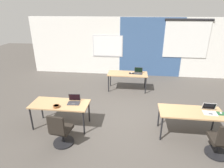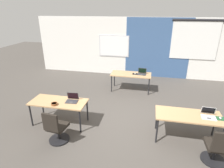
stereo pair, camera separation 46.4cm
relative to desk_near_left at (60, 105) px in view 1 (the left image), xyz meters
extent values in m
plane|color=#47423D|center=(1.75, 0.60, -0.66)|extent=(24.00, 24.00, 0.00)
cube|color=silver|center=(1.75, 4.80, 0.74)|extent=(10.00, 0.20, 2.80)
cube|color=#385684|center=(2.75, 4.69, 0.74)|extent=(2.97, 0.01, 2.80)
cube|color=#B7B7BC|center=(0.67, 4.69, 0.78)|extent=(1.48, 0.02, 1.04)
cube|color=white|center=(0.67, 4.68, 0.78)|extent=(1.40, 0.02, 0.96)
cube|color=white|center=(4.33, 4.67, 1.16)|extent=(2.00, 0.02, 1.66)
cylinder|color=black|center=(4.33, 4.67, 2.04)|extent=(2.10, 0.10, 0.10)
cube|color=tan|center=(0.00, 0.00, 0.04)|extent=(1.60, 0.70, 0.04)
cylinder|color=black|center=(-0.74, -0.30, -0.32)|extent=(0.04, 0.04, 0.68)
cylinder|color=black|center=(0.74, -0.30, -0.32)|extent=(0.04, 0.04, 0.68)
cylinder|color=black|center=(-0.74, 0.30, -0.32)|extent=(0.04, 0.04, 0.68)
cylinder|color=black|center=(0.74, 0.30, -0.32)|extent=(0.04, 0.04, 0.68)
cube|color=tan|center=(3.50, 0.00, 0.04)|extent=(1.60, 0.70, 0.04)
cylinder|color=black|center=(2.76, -0.30, -0.32)|extent=(0.04, 0.04, 0.68)
cylinder|color=black|center=(4.24, -0.30, -0.32)|extent=(0.04, 0.04, 0.68)
cylinder|color=black|center=(2.76, 0.30, -0.32)|extent=(0.04, 0.04, 0.68)
cylinder|color=black|center=(4.24, 0.30, -0.32)|extent=(0.04, 0.04, 0.68)
cube|color=tan|center=(1.75, 2.80, 0.04)|extent=(1.60, 0.70, 0.04)
cylinder|color=black|center=(1.01, 2.50, -0.32)|extent=(0.04, 0.04, 0.68)
cylinder|color=black|center=(2.49, 2.50, -0.32)|extent=(0.04, 0.04, 0.68)
cylinder|color=black|center=(1.01, 3.10, -0.32)|extent=(0.04, 0.04, 0.68)
cylinder|color=black|center=(2.49, 3.10, -0.32)|extent=(0.04, 0.04, 0.68)
cube|color=#333338|center=(2.18, 2.80, 0.07)|extent=(0.35, 0.26, 0.02)
cube|color=#4C4C4F|center=(2.17, 2.74, 0.08)|extent=(0.09, 0.07, 0.00)
cube|color=#333338|center=(2.19, 2.93, 0.19)|extent=(0.33, 0.08, 0.22)
cube|color=black|center=(2.19, 2.93, 0.19)|extent=(0.30, 0.07, 0.19)
cube|color=black|center=(1.92, 2.81, 0.06)|extent=(0.22, 0.19, 0.00)
ellipsoid|color=#B2B2B7|center=(1.92, 2.81, 0.08)|extent=(0.09, 0.11, 0.03)
cube|color=#333338|center=(0.38, 0.05, 0.07)|extent=(0.35, 0.26, 0.02)
cube|color=#4C4C4F|center=(0.39, 0.00, 0.08)|extent=(0.09, 0.07, 0.00)
cube|color=#333338|center=(0.37, 0.19, 0.19)|extent=(0.33, 0.09, 0.22)
cube|color=black|center=(0.37, 0.18, 0.19)|extent=(0.30, 0.07, 0.19)
cylinder|color=black|center=(0.32, -0.73, -0.64)|extent=(0.52, 0.52, 0.04)
cylinder|color=black|center=(0.32, -0.73, -0.45)|extent=(0.06, 0.06, 0.34)
cube|color=black|center=(0.32, -0.73, -0.24)|extent=(0.48, 0.48, 0.08)
cube|color=black|center=(0.29, -0.98, 0.03)|extent=(0.40, 0.10, 0.46)
sphere|color=black|center=(0.34, -0.50, -0.64)|extent=(0.04, 0.04, 0.04)
sphere|color=black|center=(0.53, -0.82, -0.64)|extent=(0.04, 0.04, 0.04)
sphere|color=black|center=(0.09, -0.78, -0.64)|extent=(0.04, 0.04, 0.04)
cube|color=silver|center=(3.95, -0.04, 0.07)|extent=(0.34, 0.25, 0.02)
cube|color=#4C4C4F|center=(3.94, -0.09, 0.08)|extent=(0.09, 0.06, 0.00)
cube|color=silver|center=(3.95, 0.11, 0.18)|extent=(0.33, 0.10, 0.21)
cube|color=black|center=(3.95, 0.10, 0.18)|extent=(0.30, 0.08, 0.18)
cube|color=#23512D|center=(4.21, -0.02, 0.06)|extent=(0.22, 0.19, 0.00)
ellipsoid|color=#B2B2B7|center=(4.21, -0.02, 0.08)|extent=(0.08, 0.11, 0.03)
cylinder|color=black|center=(4.01, -0.66, -0.64)|extent=(0.52, 0.52, 0.04)
cylinder|color=black|center=(4.01, -0.66, -0.45)|extent=(0.06, 0.06, 0.34)
cube|color=black|center=(4.01, -0.66, -0.24)|extent=(0.44, 0.44, 0.08)
sphere|color=black|center=(4.00, -0.43, -0.64)|extent=(0.04, 0.04, 0.04)
sphere|color=black|center=(3.78, -0.73, -0.64)|extent=(0.04, 0.04, 0.04)
cylinder|color=brown|center=(-0.01, -0.22, 0.09)|extent=(0.17, 0.17, 0.05)
torus|color=brown|center=(-0.01, -0.22, 0.11)|extent=(0.18, 0.18, 0.02)
cylinder|color=gold|center=(-0.01, -0.22, 0.11)|extent=(0.14, 0.14, 0.01)
camera|label=1|loc=(1.99, -4.33, 2.51)|focal=29.66mm
camera|label=2|loc=(2.45, -4.25, 2.51)|focal=29.66mm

